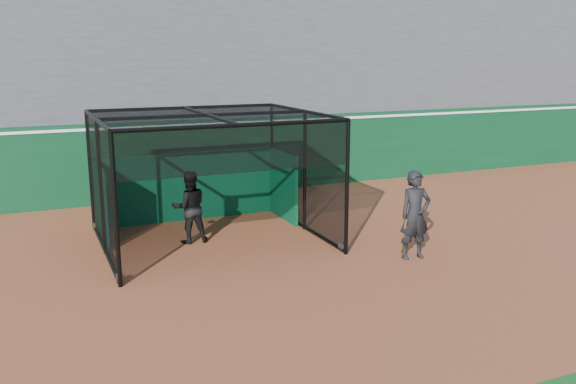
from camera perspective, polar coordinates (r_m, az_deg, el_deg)
name	(u,v)px	position (r m, az deg, el deg)	size (l,w,h in m)	color
ground	(314,278)	(12.78, 2.44, -8.08)	(120.00, 120.00, 0.00)	brown
outfield_wall	(201,156)	(20.19, -8.14, 3.35)	(50.00, 0.50, 2.50)	#0A3B1E
grandstand	(171,56)	(23.59, -10.91, 12.36)	(50.00, 7.85, 8.95)	#4C4C4F
batting_cage	(210,179)	(15.02, -7.35, 1.19)	(5.22, 4.64, 3.12)	black
batter	(190,207)	(15.09, -9.20, -1.40)	(0.87, 0.68, 1.79)	black
on_deck_player	(415,215)	(14.01, 11.80, -2.13)	(0.77, 0.54, 2.02)	black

